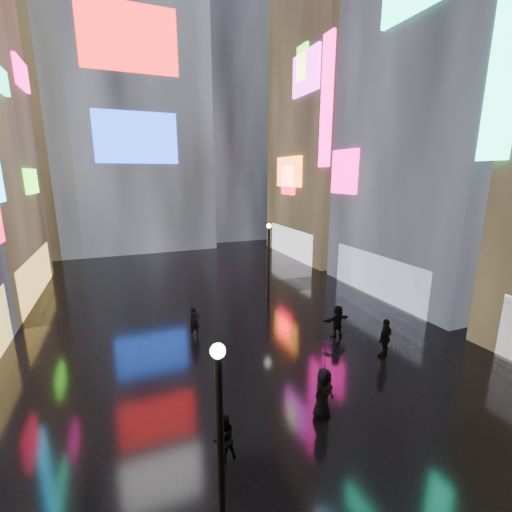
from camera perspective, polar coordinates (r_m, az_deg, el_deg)
ground at (r=23.30m, az=-7.38°, el=-7.77°), size 140.00×140.00×0.00m
building_right_mid at (r=28.67m, az=29.99°, el=25.09°), size 10.28×13.70×30.00m
building_right_far at (r=38.07m, az=13.33°, el=21.52°), size 10.28×12.00×28.00m
tower_main at (r=46.88m, az=-20.76°, el=28.23°), size 16.00×14.20×42.00m
tower_flank_right at (r=49.97m, az=-5.31°, el=23.27°), size 12.00×12.00×34.00m
tower_flank_left at (r=44.24m, az=-34.79°, el=17.12°), size 10.00×10.00×26.00m
lamp_near at (r=8.10m, az=-5.94°, el=-28.63°), size 0.30×0.30×5.20m
lamp_far at (r=23.28m, az=2.13°, el=-0.09°), size 0.30×0.30×5.20m
pedestrian_1 at (r=11.52m, az=-5.38°, el=-27.90°), size 0.86×0.75×1.53m
pedestrian_3 at (r=17.46m, az=20.75°, el=-12.68°), size 1.20×0.83×1.89m
pedestrian_4 at (r=13.10m, az=11.13°, el=-21.49°), size 1.05×0.87×1.84m
pedestrian_5 at (r=18.78m, az=13.43°, el=-10.52°), size 1.63×0.61×1.73m
pedestrian_6 at (r=18.60m, az=-10.19°, el=-10.74°), size 0.68×0.54×1.65m
umbrella_2 at (r=12.36m, az=11.43°, el=-16.18°), size 1.43×1.42×0.94m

